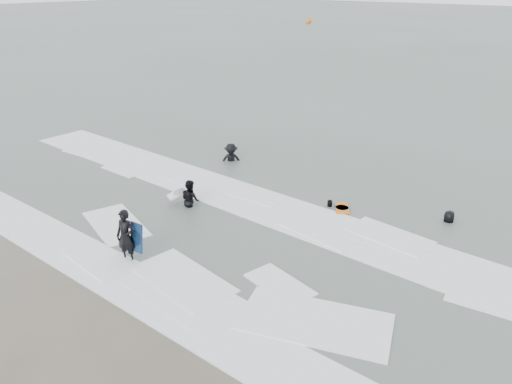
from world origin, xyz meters
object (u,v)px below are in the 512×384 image
Objects in this scene: surfer_centre at (128,261)px; surfer_breaker at (231,162)px; surfer_right_near at (330,208)px; surfer_wading at (191,206)px; surfer_right_far at (448,223)px; buoy at (309,21)px.

surfer_centre is 9.48m from surfer_breaker.
surfer_breaker reaches higher than surfer_right_near.
surfer_breaker is 6.53m from surfer_right_near.
surfer_centre is 4.32m from surfer_wading.
surfer_centre is 11.35m from surfer_right_far.
surfer_right_far is at bearing 38.28° from surfer_centre.
surfer_right_far is 0.98× the size of buoy.
buoy is at bearing 105.58° from surfer_centre.
surfer_wading is 1.12× the size of surfer_right_near.
surfer_centre is 1.09× the size of surfer_right_far.
buoy reaches higher than surfer_wading.
surfer_breaker is 76.75m from buoy.
surfer_wading is at bearing -59.08° from buoy.
surfer_breaker reaches higher than surfer_wading.
surfer_wading is 9.67m from surfer_right_far.
surfer_breaker reaches higher than surfer_right_far.
surfer_right_near is 0.91× the size of surfer_right_far.
surfer_right_far is 82.42m from buoy.
surfer_right_near is (6.39, -1.33, 0.00)m from surfer_breaker.
buoy is (-42.08, 70.25, 0.42)m from surfer_wading.
surfer_right_near is (2.80, 7.44, 0.00)m from surfer_centre.
buoy is (-46.33, 66.88, 0.42)m from surfer_right_near.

